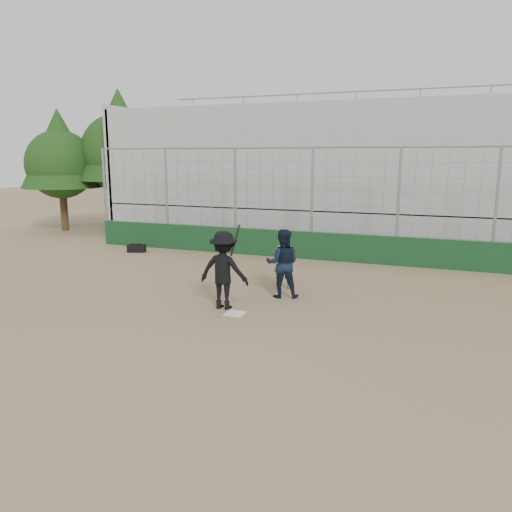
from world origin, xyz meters
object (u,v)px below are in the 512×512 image
(batter_at_plate, at_px, (224,270))
(umpire, at_px, (283,264))
(catcher_crouched, at_px, (282,275))
(equipment_bag, at_px, (137,248))

(batter_at_plate, bearing_deg, umpire, 70.53)
(batter_at_plate, relative_size, catcher_crouched, 1.67)
(umpire, bearing_deg, catcher_crouched, 82.10)
(batter_at_plate, relative_size, equipment_bag, 2.72)
(equipment_bag, bearing_deg, umpire, -24.22)
(umpire, relative_size, equipment_bag, 1.89)
(batter_at_plate, distance_m, equipment_bag, 8.34)
(batter_at_plate, distance_m, umpire, 2.41)
(batter_at_plate, relative_size, umpire, 1.44)
(catcher_crouched, xyz_separation_m, umpire, (-0.26, 0.85, 0.10))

